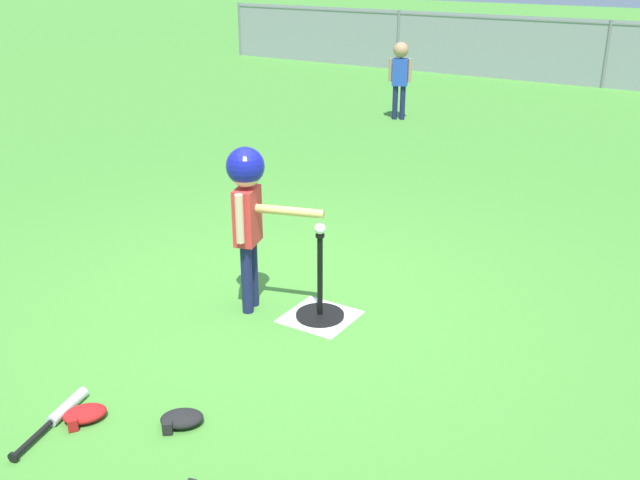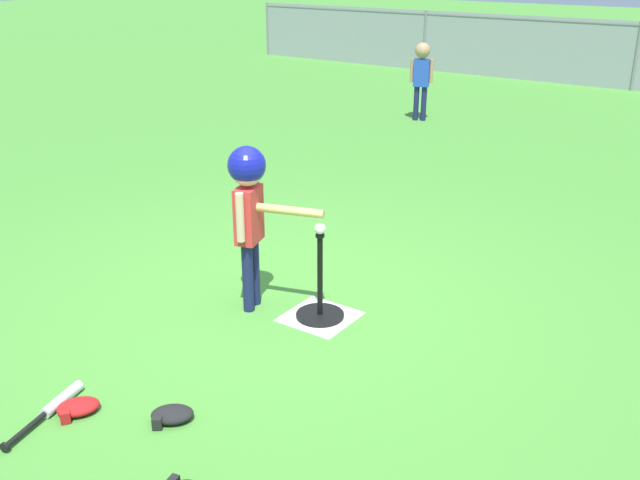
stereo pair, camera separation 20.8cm
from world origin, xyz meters
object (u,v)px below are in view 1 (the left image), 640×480
(batter_child, at_px, (248,197))
(glove_near_bats, at_px, (84,414))
(baseball_on_tee, at_px, (320,229))
(spare_bat_silver, at_px, (61,413))
(glove_tossed_aside, at_px, (181,419))
(batting_tee, at_px, (320,305))
(fielder_deep_right, at_px, (400,70))

(batter_child, relative_size, glove_near_bats, 4.12)
(batter_child, bearing_deg, baseball_on_tee, 16.86)
(baseball_on_tee, relative_size, glove_near_bats, 0.27)
(baseball_on_tee, height_order, batter_child, batter_child)
(spare_bat_silver, height_order, glove_tossed_aside, glove_tossed_aside)
(batting_tee, relative_size, glove_near_bats, 2.17)
(batting_tee, distance_m, glove_near_bats, 1.66)
(batting_tee, xyz_separation_m, fielder_deep_right, (-2.23, 5.67, 0.60))
(batting_tee, relative_size, spare_bat_silver, 1.03)
(baseball_on_tee, bearing_deg, batting_tee, 0.00)
(batter_child, bearing_deg, glove_near_bats, -89.07)
(glove_near_bats, height_order, glove_tossed_aside, same)
(batter_child, distance_m, fielder_deep_right, 6.08)
(batter_child, xyz_separation_m, spare_bat_silver, (-0.10, -1.52, -0.77))
(batting_tee, height_order, baseball_on_tee, baseball_on_tee)
(spare_bat_silver, height_order, glove_near_bats, glove_near_bats)
(batting_tee, height_order, fielder_deep_right, fielder_deep_right)
(batting_tee, xyz_separation_m, glove_near_bats, (-0.43, -1.60, -0.05))
(batting_tee, height_order, batter_child, batter_child)
(batting_tee, height_order, spare_bat_silver, batting_tee)
(glove_tossed_aside, bearing_deg, batter_child, 111.14)
(batter_child, height_order, glove_near_bats, batter_child)
(batting_tee, distance_m, baseball_on_tee, 0.54)
(batting_tee, bearing_deg, glove_near_bats, -105.13)
(fielder_deep_right, height_order, spare_bat_silver, fielder_deep_right)
(batter_child, relative_size, fielder_deep_right, 1.04)
(fielder_deep_right, bearing_deg, batting_tee, -68.54)
(batting_tee, relative_size, fielder_deep_right, 0.55)
(batter_child, height_order, fielder_deep_right, batter_child)
(batter_child, xyz_separation_m, glove_near_bats, (0.02, -1.46, -0.76))
(batting_tee, relative_size, batter_child, 0.53)
(spare_bat_silver, xyz_separation_m, glove_tossed_aside, (0.57, 0.29, 0.01))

